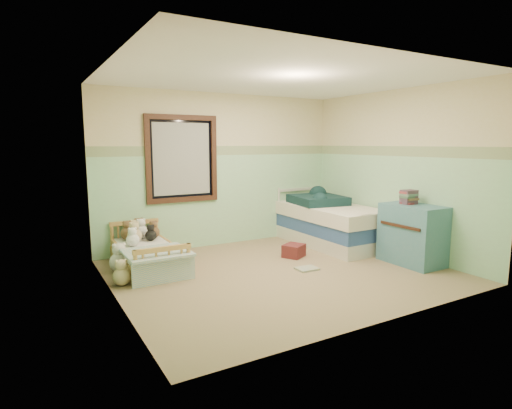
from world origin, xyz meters
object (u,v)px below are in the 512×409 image
dresser (413,234)px  floor_book (307,269)px  twin_bed_frame (330,238)px  plush_floor_cream (120,262)px  red_pillow (294,251)px  plush_floor_tan (122,277)px  toddler_bed_frame (148,261)px

dresser → floor_book: size_ratio=2.95×
dresser → twin_bed_frame: bearing=100.9°
plush_floor_cream → red_pillow: bearing=-12.6°
plush_floor_tan → red_pillow: plush_floor_tan is taller
dresser → toddler_bed_frame: bearing=153.5°
twin_bed_frame → floor_book: (-1.19, -0.94, -0.10)m
plush_floor_cream → plush_floor_tan: (-0.09, -0.56, -0.02)m
plush_floor_cream → red_pillow: plush_floor_cream is taller
floor_book → twin_bed_frame: bearing=40.4°
plush_floor_cream → red_pillow: 2.49m
toddler_bed_frame → plush_floor_cream: size_ratio=5.45×
toddler_bed_frame → dresser: 3.71m
twin_bed_frame → floor_book: size_ratio=6.65×
twin_bed_frame → dresser: (0.28, -1.44, 0.31)m
toddler_bed_frame → twin_bed_frame: 3.04m
toddler_bed_frame → red_pillow: red_pillow is taller
plush_floor_cream → dresser: 4.05m
plush_floor_tan → red_pillow: (2.52, 0.01, -0.01)m
toddler_bed_frame → plush_floor_cream: (-0.37, 0.01, 0.04)m
red_pillow → plush_floor_cream: bearing=167.4°
plush_floor_cream → red_pillow: size_ratio=0.87×
red_pillow → floor_book: 0.66m
toddler_bed_frame → plush_floor_tan: 0.72m
twin_bed_frame → red_pillow: 1.03m
dresser → red_pillow: 1.71m
twin_bed_frame → toddler_bed_frame: bearing=176.0°
plush_floor_tan → floor_book: (2.31, -0.60, -0.10)m
twin_bed_frame → dresser: dresser is taller
floor_book → plush_floor_cream: bearing=154.5°
toddler_bed_frame → dresser: dresser is taller
twin_bed_frame → floor_book: twin_bed_frame is taller
plush_floor_cream → floor_book: size_ratio=0.93×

